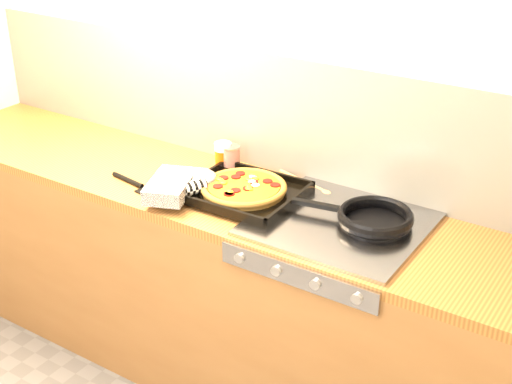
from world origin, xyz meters
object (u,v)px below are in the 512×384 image
Objects in this scene: pizza_on_tray at (224,187)px; tomato_can at (231,158)px; juice_glass at (223,156)px; frying_pan at (374,218)px.

pizza_on_tray is 5.11× the size of tomato_can.
pizza_on_tray is at bearing -60.79° from tomato_can.
juice_glass reaches higher than tomato_can.
tomato_can is 0.92× the size of juice_glass.
pizza_on_tray is 0.26m from tomato_can.
pizza_on_tray is 1.20× the size of frying_pan.
frying_pan is (0.59, 0.09, -0.01)m from pizza_on_tray.
frying_pan is at bearing 9.18° from pizza_on_tray.
juice_glass is at bearing -163.38° from tomato_can.
frying_pan is 0.73m from tomato_can.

